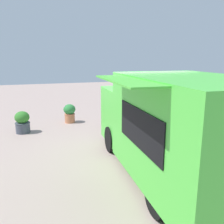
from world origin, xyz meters
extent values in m
plane|color=#A99087|center=(0.00, 0.00, 0.00)|extent=(40.00, 40.00, 0.00)
cube|color=#4ECC40|center=(-0.12, 2.58, 1.30)|extent=(2.42, 3.84, 2.19)
cube|color=#4ECC40|center=(-0.22, -0.10, 1.03)|extent=(2.24, 1.69, 1.64)
cube|color=black|center=(-0.25, -0.89, 1.32)|extent=(1.82, 0.10, 0.62)
cube|color=black|center=(1.03, 2.53, 1.43)|extent=(0.10, 2.06, 0.77)
cube|color=#4FC33B|center=(1.32, 2.52, 2.36)|extent=(0.69, 2.27, 0.03)
cube|color=black|center=(-0.15, 1.77, 0.10)|extent=(2.01, 5.16, 0.21)
cylinder|color=black|center=(-1.24, 0.15, 0.38)|extent=(0.25, 0.76, 0.75)
cylinder|color=black|center=(0.81, 0.07, 0.38)|extent=(0.25, 0.76, 0.75)
cylinder|color=black|center=(0.93, 3.21, 0.38)|extent=(0.25, 0.76, 0.75)
ellipsoid|color=#6B6057|center=(-2.09, -2.99, 0.07)|extent=(0.53, 0.59, 0.13)
cube|color=#6B6057|center=(-1.96, -2.81, 0.06)|extent=(0.18, 0.37, 0.11)
cube|color=#6B6057|center=(-2.15, -2.78, 0.06)|extent=(0.18, 0.37, 0.11)
cube|color=black|center=(-2.09, -2.99, 0.38)|extent=(0.27, 0.35, 0.50)
sphere|color=#E0A487|center=(-2.09, -2.99, 0.73)|extent=(0.21, 0.21, 0.21)
sphere|color=olive|center=(-2.09, -2.99, 0.76)|extent=(0.21, 0.21, 0.21)
cube|color=black|center=(-1.97, -2.87, 0.45)|extent=(0.15, 0.35, 0.27)
cube|color=black|center=(-2.16, -2.84, 0.45)|extent=(0.15, 0.35, 0.27)
cylinder|color=gold|center=(-2.03, -2.69, 0.38)|extent=(0.22, 0.36, 0.08)
cube|color=#67A144|center=(-2.03, -2.69, 0.40)|extent=(0.17, 0.29, 0.02)
cylinder|color=#434956|center=(3.41, -2.65, 0.20)|extent=(0.51, 0.51, 0.40)
torus|color=#3D484F|center=(3.41, -2.65, 0.38)|extent=(0.54, 0.54, 0.04)
ellipsoid|color=#357C2C|center=(3.41, -2.65, 0.60)|extent=(0.53, 0.53, 0.45)
sphere|color=purple|center=(3.28, -2.83, 0.64)|extent=(0.07, 0.07, 0.07)
sphere|color=#AE44A2|center=(3.56, -2.79, 0.67)|extent=(0.08, 0.08, 0.08)
sphere|color=purple|center=(3.19, -2.68, 0.64)|extent=(0.06, 0.06, 0.06)
sphere|color=#B4469F|center=(3.61, -2.73, 0.67)|extent=(0.07, 0.07, 0.07)
cylinder|color=#BE744E|center=(1.53, -3.58, 0.20)|extent=(0.42, 0.42, 0.39)
torus|color=#C1744D|center=(1.53, -3.58, 0.38)|extent=(0.45, 0.45, 0.04)
ellipsoid|color=#30813D|center=(1.53, -3.58, 0.58)|extent=(0.51, 0.51, 0.44)
sphere|color=purple|center=(1.43, -3.39, 0.61)|extent=(0.05, 0.05, 0.05)
sphere|color=#A448A2|center=(1.57, -3.79, 0.61)|extent=(0.05, 0.05, 0.05)
sphere|color=#9251A2|center=(1.71, -3.56, 0.69)|extent=(0.08, 0.08, 0.08)
cylinder|color=black|center=(0.01, -2.27, 0.35)|extent=(0.42, 0.42, 0.70)
ellipsoid|color=black|center=(0.01, -2.27, 0.74)|extent=(0.43, 0.43, 0.09)
camera|label=1|loc=(2.86, 6.57, 2.76)|focal=38.52mm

